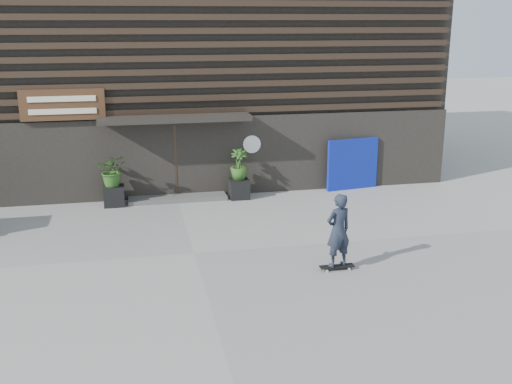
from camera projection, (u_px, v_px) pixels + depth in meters
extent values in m
plane|color=gray|center=(194.00, 253.00, 14.66)|extent=(80.00, 80.00, 0.00)
cube|color=#4C4C49|center=(178.00, 198.00, 18.98)|extent=(3.00, 0.80, 0.12)
cube|color=black|center=(114.00, 196.00, 18.35)|extent=(0.60, 0.60, 0.60)
imported|color=#2D591E|center=(113.00, 170.00, 18.14)|extent=(0.86, 0.75, 0.96)
cube|color=black|center=(239.00, 189.00, 19.10)|extent=(0.60, 0.60, 0.60)
imported|color=#2D591E|center=(239.00, 164.00, 18.89)|extent=(0.54, 0.54, 0.96)
cube|color=#0B1B97|center=(352.00, 164.00, 19.99)|extent=(1.77, 0.39, 1.67)
cube|color=black|center=(162.00, 57.00, 23.00)|extent=(18.00, 10.00, 8.00)
cube|color=black|center=(175.00, 158.00, 18.98)|extent=(18.00, 0.12, 2.50)
cube|color=#38281E|center=(174.00, 111.00, 18.53)|extent=(17.60, 0.08, 0.18)
cube|color=#38281E|center=(173.00, 98.00, 18.42)|extent=(17.60, 0.08, 0.18)
cube|color=#38281E|center=(173.00, 85.00, 18.31)|extent=(17.60, 0.08, 0.18)
cube|color=#38281E|center=(172.00, 72.00, 18.21)|extent=(17.60, 0.08, 0.18)
cube|color=#38281E|center=(172.00, 58.00, 18.10)|extent=(17.60, 0.08, 0.18)
cube|color=#38281E|center=(171.00, 45.00, 17.99)|extent=(17.60, 0.08, 0.18)
cube|color=#38281E|center=(171.00, 31.00, 17.89)|extent=(17.60, 0.08, 0.18)
cube|color=#38281E|center=(170.00, 17.00, 17.78)|extent=(17.60, 0.08, 0.18)
cube|color=#38281E|center=(170.00, 3.00, 17.67)|extent=(17.60, 0.08, 0.18)
cube|color=black|center=(175.00, 118.00, 18.21)|extent=(4.50, 1.00, 0.15)
cube|color=black|center=(175.00, 160.00, 19.15)|extent=(2.40, 0.30, 2.30)
cube|color=#38281E|center=(176.00, 161.00, 18.98)|extent=(0.06, 0.10, 2.30)
cube|color=#472B19|center=(62.00, 105.00, 17.74)|extent=(2.40, 0.10, 0.90)
cube|color=beige|center=(62.00, 99.00, 17.62)|extent=(1.90, 0.02, 0.16)
cube|color=beige|center=(63.00, 111.00, 17.72)|extent=(1.90, 0.02, 0.16)
cylinder|color=white|center=(252.00, 144.00, 19.28)|extent=(0.56, 0.03, 0.56)
cube|color=black|center=(337.00, 266.00, 13.68)|extent=(0.78, 0.20, 0.02)
cylinder|color=#B8B8B3|center=(327.00, 271.00, 13.55)|extent=(0.06, 0.03, 0.06)
cylinder|color=#B8B8B3|center=(324.00, 268.00, 13.73)|extent=(0.06, 0.03, 0.06)
cylinder|color=#ADADA8|center=(349.00, 269.00, 13.65)|extent=(0.06, 0.03, 0.06)
cylinder|color=#A5A5A0|center=(346.00, 266.00, 13.84)|extent=(0.06, 0.03, 0.06)
imported|color=#1B2231|center=(338.00, 230.00, 13.45)|extent=(0.69, 0.55, 1.67)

